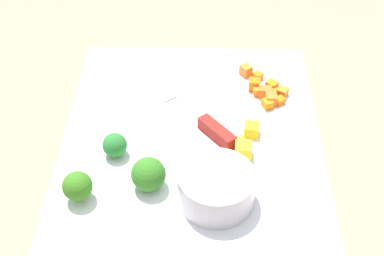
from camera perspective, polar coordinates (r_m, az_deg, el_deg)
ground_plane at (r=0.75m, az=0.00°, el=-1.23°), size 4.00×4.00×0.00m
cutting_board at (r=0.75m, az=0.00°, el=-0.90°), size 0.41×0.35×0.01m
prep_bowl at (r=0.65m, az=2.59°, el=-6.31°), size 0.09×0.09×0.04m
chef_knife at (r=0.77m, az=-0.12°, el=1.65°), size 0.22×0.20×0.02m
carrot_dice_0 at (r=0.81m, az=9.53°, el=3.77°), size 0.02×0.02×0.01m
carrot_dice_1 at (r=0.79m, az=7.97°, el=2.55°), size 0.02×0.02×0.01m
carrot_dice_2 at (r=0.81m, az=7.71°, el=3.78°), size 0.02×0.02×0.02m
carrot_dice_3 at (r=0.81m, az=6.94°, el=3.86°), size 0.01×0.01×0.01m
carrot_dice_4 at (r=0.82m, az=6.63°, el=4.58°), size 0.02×0.02×0.02m
carrot_dice_5 at (r=0.84m, az=6.96°, el=5.48°), size 0.02×0.02×0.01m
carrot_dice_6 at (r=0.85m, az=5.71°, el=6.05°), size 0.02×0.02×0.02m
carrot_dice_7 at (r=0.82m, az=8.43°, el=4.47°), size 0.02×0.02×0.01m
carrot_dice_8 at (r=0.81m, az=8.68°, el=3.75°), size 0.02×0.02×0.01m
carrot_dice_9 at (r=0.80m, az=8.36°, el=3.06°), size 0.02×0.02×0.02m
carrot_dice_10 at (r=0.80m, az=9.23°, el=2.86°), size 0.02×0.02×0.01m
pepper_dice_0 at (r=0.71m, az=5.45°, el=-2.39°), size 0.02×0.02×0.02m
pepper_dice_1 at (r=0.73m, az=5.00°, el=-1.46°), size 0.02×0.02×0.01m
pepper_dice_2 at (r=0.74m, az=6.28°, el=-0.01°), size 0.02×0.02×0.02m
pepper_dice_3 at (r=0.73m, az=3.94°, el=-1.52°), size 0.02×0.02×0.01m
broccoli_floret_0 at (r=0.66m, az=-4.62°, el=-4.93°), size 0.04×0.04×0.04m
broccoli_floret_1 at (r=0.71m, az=-8.17°, el=-1.82°), size 0.03×0.03×0.03m
broccoli_floret_2 at (r=0.66m, az=-12.00°, el=-6.06°), size 0.04×0.04×0.04m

